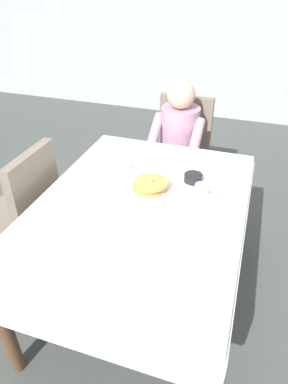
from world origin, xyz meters
The scene contains 14 objects.
ground_plane centered at (0.00, 0.00, 0.00)m, with size 14.00×14.00×0.00m, color #474C47.
dining_table_main centered at (0.00, 0.00, 0.65)m, with size 1.12×1.52×0.74m.
chair_diner centered at (-0.03, 1.17, 0.53)m, with size 0.44×0.45×0.93m.
diner_person centered at (-0.03, 1.01, 0.67)m, with size 0.40×0.43×1.12m.
chair_left_side centered at (-0.77, 0.00, 0.53)m, with size 0.45×0.44×0.93m.
plate_breakfast centered at (0.02, 0.12, 0.75)m, with size 0.28×0.28×0.02m, color white.
breakfast_stack centered at (0.02, 0.12, 0.78)m, with size 0.20×0.19×0.06m.
cup_coffee centered at (0.30, 0.15, 0.78)m, with size 0.11×0.08×0.08m.
bowl_butter centered at (0.22, 0.31, 0.76)m, with size 0.11×0.11×0.04m, color black.
syrup_pitcher centered at (-0.20, 0.31, 0.78)m, with size 0.08×0.08×0.07m.
fork_left_of_plate centered at (-0.17, 0.10, 0.74)m, with size 0.18×0.01×0.01m, color silver.
knife_right_of_plate centered at (0.21, 0.10, 0.74)m, with size 0.20×0.01×0.01m, color silver.
spoon_near_edge centered at (0.05, -0.19, 0.74)m, with size 0.15×0.01×0.01m, color silver.
napkin_folded centered at (-0.30, -0.03, 0.74)m, with size 0.17×0.12×0.01m, color white.
Camera 1 is at (0.50, -1.44, 1.82)m, focal length 32.31 mm.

